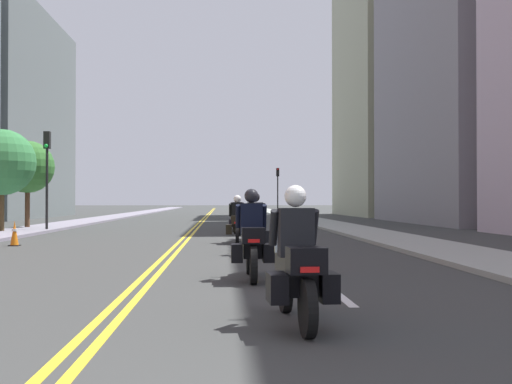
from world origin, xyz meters
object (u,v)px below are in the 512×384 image
motorcycle_1 (252,243)px  traffic_light_far (278,182)px  motorcycle_3 (237,224)px  motorcycle_0 (297,268)px  traffic_cone_0 (15,233)px  traffic_light_near (47,163)px  street_tree_1 (2,162)px  street_tree_0 (28,167)px  motorcycle_5 (238,217)px  motorcycle_4 (237,219)px  motorcycle_2 (255,230)px

motorcycle_1 → traffic_light_far: traffic_light_far is taller
motorcycle_3 → traffic_light_far: size_ratio=0.48×
motorcycle_0 → motorcycle_3: 13.77m
traffic_cone_0 → traffic_light_near: bearing=99.5°
motorcycle_0 → traffic_light_near: traffic_light_near is taller
motorcycle_3 → traffic_cone_0: size_ratio=2.77×
motorcycle_0 → traffic_light_near: 23.79m
motorcycle_1 → street_tree_1: street_tree_1 is taller
motorcycle_3 → traffic_light_far: bearing=84.3°
traffic_light_near → street_tree_0: bearing=124.9°
traffic_cone_0 → street_tree_1: street_tree_1 is taller
motorcycle_0 → motorcycle_5: bearing=87.1°
motorcycle_3 → motorcycle_4: motorcycle_4 is taller
motorcycle_0 → traffic_light_near: bearing=109.2°
motorcycle_5 → traffic_light_far: bearing=78.4°
street_tree_1 → motorcycle_0: bearing=-62.7°
motorcycle_3 → street_tree_1: bearing=148.5°
motorcycle_0 → motorcycle_1: (-0.32, 4.16, 0.01)m
motorcycle_1 → street_tree_1: bearing=122.0°
traffic_light_far → motorcycle_1: bearing=-95.8°
motorcycle_3 → traffic_light_near: size_ratio=0.48×
motorcycle_4 → traffic_light_near: size_ratio=0.46×
motorcycle_0 → motorcycle_2: motorcycle_2 is taller
traffic_cone_0 → traffic_light_far: (11.96, 38.87, 2.78)m
street_tree_1 → traffic_light_far: bearing=64.5°
motorcycle_1 → motorcycle_3: size_ratio=0.98×
traffic_light_far → street_tree_0: size_ratio=1.03×
traffic_light_far → motorcycle_4: bearing=-98.1°
traffic_light_near → street_tree_0: traffic_light_near is taller
motorcycle_1 → traffic_light_near: size_ratio=0.46×
motorcycle_5 → street_tree_0: (-10.47, 1.41, 2.46)m
traffic_light_far → street_tree_1: (-14.99, -31.41, -0.06)m
motorcycle_3 → street_tree_0: 14.80m
motorcycle_0 → traffic_cone_0: bearing=116.9°
motorcycle_0 → traffic_light_far: bearing=81.9°
motorcycle_1 → traffic_light_near: traffic_light_near is taller
motorcycle_4 → street_tree_1: street_tree_1 is taller
motorcycle_2 → traffic_cone_0: (-7.49, 3.68, -0.27)m
motorcycle_4 → traffic_light_far: size_ratio=0.46×
traffic_light_far → motorcycle_0: bearing=-95.0°
traffic_light_far → street_tree_1: 34.81m
motorcycle_3 → motorcycle_5: size_ratio=1.03×
motorcycle_0 → motorcycle_1: 4.17m
motorcycle_4 → motorcycle_1: bearing=-93.5°
traffic_cone_0 → motorcycle_2: bearing=-26.2°
motorcycle_1 → motorcycle_5: (0.23, 18.61, -0.03)m
traffic_cone_0 → street_tree_0: 12.00m
traffic_light_far → street_tree_0: 31.44m
traffic_cone_0 → motorcycle_0: bearing=-59.9°
motorcycle_1 → street_tree_1: size_ratio=0.47×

